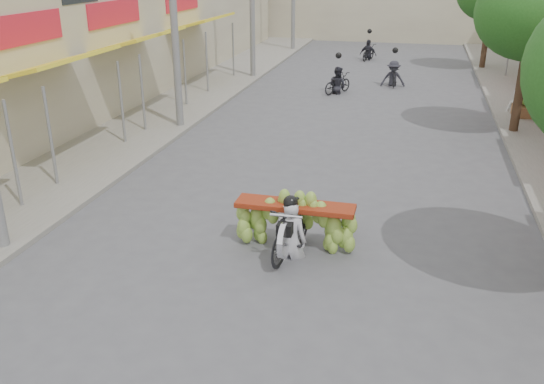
{
  "coord_description": "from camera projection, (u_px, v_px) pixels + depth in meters",
  "views": [
    {
      "loc": [
        2.16,
        -5.48,
        5.35
      ],
      "look_at": [
        -0.36,
        4.61,
        1.1
      ],
      "focal_mm": 38.0,
      "sensor_mm": 36.0,
      "label": 1
    }
  ],
  "objects": [
    {
      "name": "sidewalk_left",
      "position": [
        172.0,
        103.0,
        22.45
      ],
      "size": [
        4.0,
        60.0,
        0.12
      ],
      "primitive_type": "cube",
      "color": "gray",
      "rests_on": "ground"
    },
    {
      "name": "shophouse_row_left",
      "position": [
        32.0,
        25.0,
        21.54
      ],
      "size": [
        9.77,
        40.0,
        6.0
      ],
      "color": "#B8AE91",
      "rests_on": "ground"
    },
    {
      "name": "utility_pole_mid",
      "position": [
        173.0,
        3.0,
        17.9
      ],
      "size": [
        0.6,
        0.24,
        8.0
      ],
      "color": "slate",
      "rests_on": "ground"
    },
    {
      "name": "street_tree_mid",
      "position": [
        532.0,
        13.0,
        17.36
      ],
      "size": [
        3.4,
        3.4,
        5.25
      ],
      "color": "#3A2719",
      "rests_on": "ground"
    },
    {
      "name": "produce_crate_far",
      "position": [
        532.0,
        100.0,
        20.14
      ],
      "size": [
        1.2,
        0.88,
        1.16
      ],
      "color": "brown",
      "rests_on": "ground"
    },
    {
      "name": "banana_motorbike",
      "position": [
        292.0,
        219.0,
        11.01
      ],
      "size": [
        2.32,
        1.95,
        2.13
      ],
      "color": "black",
      "rests_on": "ground"
    },
    {
      "name": "pedestrian",
      "position": [
        521.0,
        87.0,
        20.69
      ],
      "size": [
        0.9,
        0.56,
        1.8
      ],
      "rotation": [
        0.0,
        0.0,
        3.18
      ],
      "color": "silver",
      "rests_on": "ground"
    },
    {
      "name": "bg_motorbike_a",
      "position": [
        338.0,
        75.0,
        24.13
      ],
      "size": [
        1.26,
        1.61,
        1.95
      ],
      "color": "black",
      "rests_on": "ground"
    },
    {
      "name": "bg_motorbike_b",
      "position": [
        394.0,
        66.0,
        25.41
      ],
      "size": [
        1.12,
        1.53,
        1.95
      ],
      "color": "black",
      "rests_on": "ground"
    },
    {
      "name": "bg_motorbike_c",
      "position": [
        369.0,
        45.0,
        31.93
      ],
      "size": [
        1.08,
        1.62,
        1.95
      ],
      "color": "black",
      "rests_on": "ground"
    }
  ]
}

